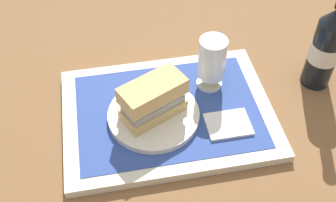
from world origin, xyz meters
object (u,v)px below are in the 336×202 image
at_px(sandwich, 154,98).
at_px(beer_bottle, 326,46).
at_px(beer_glass, 212,62).
at_px(plate, 154,115).

xyz_separation_m(sandwich, beer_bottle, (0.38, 0.06, 0.03)).
bearing_deg(beer_glass, sandwich, -152.21).
height_order(sandwich, beer_glass, beer_glass).
height_order(plate, beer_bottle, beer_bottle).
height_order(sandwich, beer_bottle, beer_bottle).
bearing_deg(plate, sandwich, 25.61).
xyz_separation_m(sandwich, beer_glass, (0.14, 0.07, 0.01)).
bearing_deg(beer_glass, plate, -152.25).
height_order(plate, beer_glass, beer_glass).
bearing_deg(beer_bottle, plate, -171.42).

